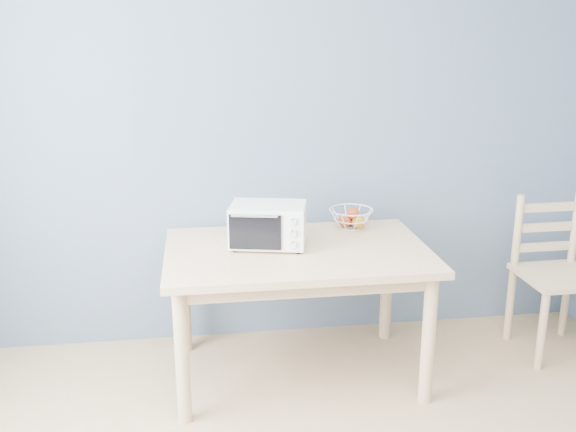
{
  "coord_description": "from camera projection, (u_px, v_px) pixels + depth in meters",
  "views": [
    {
      "loc": [
        -0.45,
        -1.49,
        1.89
      ],
      "look_at": [
        0.0,
        1.71,
        0.93
      ],
      "focal_mm": 40.0,
      "sensor_mm": 36.0,
      "label": 1
    }
  ],
  "objects": [
    {
      "name": "dining_chair",
      "position": [
        555.0,
        277.0,
        3.8
      ],
      "size": [
        0.44,
        0.44,
        0.94
      ],
      "rotation": [
        0.0,
        0.0,
        0.01
      ],
      "color": "#D5B380",
      "rests_on": "ground"
    },
    {
      "name": "fruit_basket",
      "position": [
        351.0,
        218.0,
        3.74
      ],
      "size": [
        0.28,
        0.28,
        0.13
      ],
      "rotation": [
        0.0,
        0.0,
        0.09
      ],
      "color": "white",
      "rests_on": "dining_table"
    },
    {
      "name": "room",
      "position": [
        381.0,
        265.0,
        1.64
      ],
      "size": [
        4.01,
        4.51,
        2.61
      ],
      "color": "tan",
      "rests_on": "ground"
    },
    {
      "name": "toaster_oven",
      "position": [
        265.0,
        224.0,
        3.42
      ],
      "size": [
        0.45,
        0.35,
        0.23
      ],
      "rotation": [
        0.0,
        0.0,
        -0.22
      ],
      "color": "silver",
      "rests_on": "dining_table"
    },
    {
      "name": "dining_table",
      "position": [
        297.0,
        266.0,
        3.45
      ],
      "size": [
        1.4,
        0.9,
        0.75
      ],
      "color": "#D5B380",
      "rests_on": "ground"
    }
  ]
}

